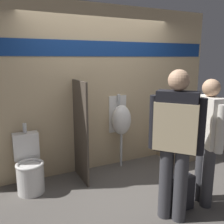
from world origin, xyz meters
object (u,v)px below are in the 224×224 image
cell_phone (180,117)px  shopping_bag (179,192)px  sink_basin (183,111)px  toilet (29,169)px  person_with_lanyard (207,137)px  urinal_near_counter (121,120)px  person_in_vest (176,136)px

cell_phone → shopping_bag: cell_phone is taller
cell_phone → shopping_bag: 1.68m
sink_basin → shopping_bag: sink_basin is taller
toilet → person_with_lanyard: (1.98, -1.33, 0.57)m
urinal_near_counter → person_in_vest: bearing=-95.6°
sink_basin → cell_phone: 0.28m
urinal_near_counter → person_with_lanyard: 1.54m
cell_phone → person_in_vest: person_in_vest is taller
urinal_near_counter → person_with_lanyard: (0.42, -1.48, 0.06)m
sink_basin → cell_phone: bearing=-142.8°
toilet → sink_basin: bearing=1.4°
person_in_vest → shopping_bag: bearing=-101.7°
sink_basin → toilet: (-2.84, -0.07, -0.55)m
urinal_near_counter → person_with_lanyard: size_ratio=0.78×
cell_phone → person_in_vest: bearing=-132.8°
cell_phone → person_in_vest: 1.79m
cell_phone → shopping_bag: (-1.01, -1.20, -0.61)m
person_in_vest → person_with_lanyard: (0.57, 0.08, -0.12)m
toilet → person_in_vest: size_ratio=0.54×
person_with_lanyard → toilet: bearing=69.3°
urinal_near_counter → shopping_bag: (0.06, -1.45, -0.61)m
cell_phone → urinal_near_counter: size_ratio=0.11×
urinal_near_counter → toilet: bearing=-174.4°
cell_phone → urinal_near_counter: bearing=166.7°
person_in_vest → shopping_bag: person_in_vest is taller
sink_basin → toilet: sink_basin is taller
cell_phone → toilet: (-2.62, 0.10, -0.51)m
person_with_lanyard → person_in_vest: bearing=110.9°
toilet → shopping_bag: size_ratio=1.62×
cell_phone → urinal_near_counter: 1.09m
person_in_vest → cell_phone: bearing=-82.9°
cell_phone → urinal_near_counter: urinal_near_counter is taller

